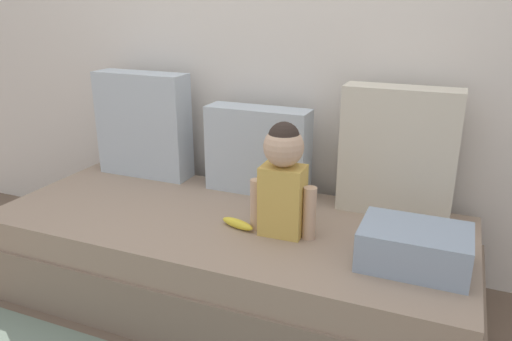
# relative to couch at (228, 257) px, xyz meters

# --- Properties ---
(ground_plane) EXTENTS (12.00, 12.00, 0.00)m
(ground_plane) POSITION_rel_couch_xyz_m (0.00, 0.00, -0.20)
(ground_plane) COLOR brown
(back_wall) EXTENTS (5.43, 0.10, 2.53)m
(back_wall) POSITION_rel_couch_xyz_m (0.00, 0.60, 1.06)
(back_wall) COLOR silver
(back_wall) RESTS_ON ground
(couch) EXTENTS (2.23, 0.93, 0.41)m
(couch) POSITION_rel_couch_xyz_m (0.00, 0.00, 0.00)
(couch) COLOR #826C5B
(couch) RESTS_ON ground
(throw_pillow_left) EXTENTS (0.53, 0.16, 0.58)m
(throw_pillow_left) POSITION_rel_couch_xyz_m (-0.69, 0.37, 0.50)
(throw_pillow_left) COLOR #B2BCC6
(throw_pillow_left) RESTS_ON couch
(throw_pillow_center) EXTENTS (0.53, 0.16, 0.44)m
(throw_pillow_center) POSITION_rel_couch_xyz_m (0.00, 0.37, 0.43)
(throw_pillow_center) COLOR #B2BCC6
(throw_pillow_center) RESTS_ON couch
(throw_pillow_right) EXTENTS (0.52, 0.16, 0.59)m
(throw_pillow_right) POSITION_rel_couch_xyz_m (0.69, 0.37, 0.50)
(throw_pillow_right) COLOR beige
(throw_pillow_right) RESTS_ON couch
(toddler) EXTENTS (0.29, 0.17, 0.49)m
(toddler) POSITION_rel_couch_xyz_m (0.29, -0.05, 0.47)
(toddler) COLOR gold
(toddler) RESTS_ON couch
(banana) EXTENTS (0.18, 0.09, 0.04)m
(banana) POSITION_rel_couch_xyz_m (0.09, -0.08, 0.23)
(banana) COLOR yellow
(banana) RESTS_ON couch
(folded_blanket) EXTENTS (0.40, 0.28, 0.15)m
(folded_blanket) POSITION_rel_couch_xyz_m (0.84, -0.12, 0.29)
(folded_blanket) COLOR #8E9EB2
(folded_blanket) RESTS_ON couch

